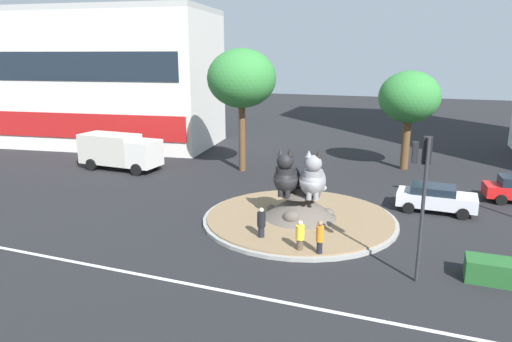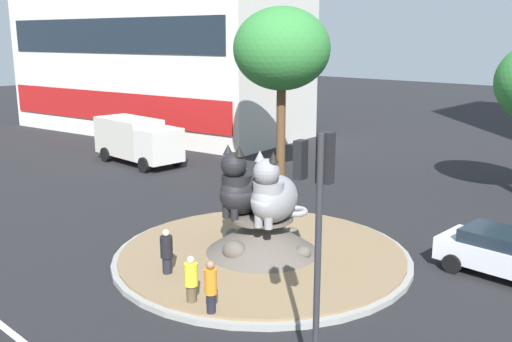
% 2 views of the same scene
% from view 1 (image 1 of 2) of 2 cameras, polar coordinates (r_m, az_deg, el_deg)
% --- Properties ---
extents(ground_plane, '(160.00, 160.00, 0.00)m').
position_cam_1_polar(ground_plane, '(25.10, 5.38, -6.14)').
color(ground_plane, black).
extents(lane_centreline, '(112.00, 0.20, 0.01)m').
position_cam_1_polar(lane_centreline, '(17.86, -2.10, -14.93)').
color(lane_centreline, silver).
rests_on(lane_centreline, ground).
extents(roundabout_island, '(10.38, 10.38, 1.57)m').
position_cam_1_polar(roundabout_island, '(24.93, 5.40, -5.12)').
color(roundabout_island, gray).
rests_on(roundabout_island, ground).
extents(cat_statue_black, '(1.62, 2.60, 2.52)m').
position_cam_1_polar(cat_statue_black, '(24.28, 3.82, -0.66)').
color(cat_statue_black, black).
rests_on(cat_statue_black, roundabout_island).
extents(cat_statue_grey, '(1.90, 2.75, 2.51)m').
position_cam_1_polar(cat_statue_grey, '(23.94, 7.04, -0.96)').
color(cat_statue_grey, gray).
rests_on(cat_statue_grey, roundabout_island).
extents(traffic_light_mast, '(0.71, 0.62, 5.76)m').
position_cam_1_polar(traffic_light_mast, '(18.39, 19.94, -0.85)').
color(traffic_light_mast, '#2D2D33').
rests_on(traffic_light_mast, ground).
extents(shophouse_block, '(25.52, 13.45, 12.96)m').
position_cam_1_polar(shophouse_block, '(49.26, -19.62, 10.79)').
color(shophouse_block, silver).
rests_on(shophouse_block, ground).
extents(broadleaf_tree_behind_island, '(5.10, 5.10, 9.19)m').
position_cam_1_polar(broadleaf_tree_behind_island, '(34.62, -1.78, 11.32)').
color(broadleaf_tree_behind_island, brown).
rests_on(broadleaf_tree_behind_island, ground).
extents(second_tree_near_tower, '(4.59, 4.59, 7.56)m').
position_cam_1_polar(second_tree_near_tower, '(37.10, 18.43, 8.60)').
color(second_tree_near_tower, brown).
rests_on(second_tree_near_tower, ground).
extents(pedestrian_black_shirt, '(0.40, 0.40, 1.73)m').
position_cam_1_polar(pedestrian_black_shirt, '(21.95, 0.67, -6.60)').
color(pedestrian_black_shirt, black).
rests_on(pedestrian_black_shirt, ground).
extents(pedestrian_orange_shirt, '(0.34, 0.34, 1.77)m').
position_cam_1_polar(pedestrian_orange_shirt, '(20.38, 7.90, -8.30)').
color(pedestrian_orange_shirt, black).
rests_on(pedestrian_orange_shirt, ground).
extents(pedestrian_yellow_shirt, '(0.39, 0.39, 1.63)m').
position_cam_1_polar(pedestrian_yellow_shirt, '(20.68, 5.46, -8.16)').
color(pedestrian_yellow_shirt, brown).
rests_on(pedestrian_yellow_shirt, ground).
extents(sedan_on_far_lane, '(4.31, 2.20, 1.50)m').
position_cam_1_polar(sedan_on_far_lane, '(28.16, 21.33, -3.09)').
color(sedan_on_far_lane, silver).
rests_on(sedan_on_far_lane, ground).
extents(delivery_box_truck, '(6.49, 2.77, 2.72)m').
position_cam_1_polar(delivery_box_truck, '(37.27, -16.54, 2.47)').
color(delivery_box_truck, silver).
rests_on(delivery_box_truck, ground).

